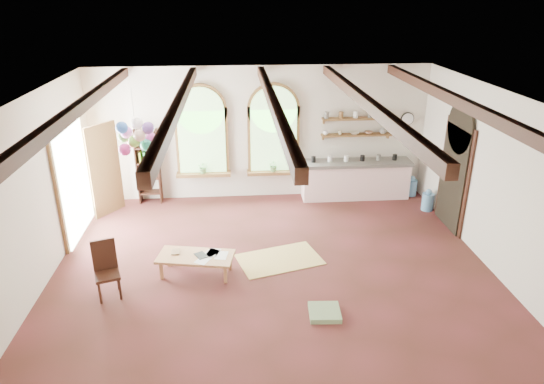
{
  "coord_description": "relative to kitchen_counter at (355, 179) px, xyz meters",
  "views": [
    {
      "loc": [
        -0.64,
        -7.72,
        4.76
      ],
      "look_at": [
        0.03,
        0.6,
        1.28
      ],
      "focal_mm": 32.0,
      "sensor_mm": 36.0,
      "label": 1
    }
  ],
  "objects": [
    {
      "name": "bookshelf",
      "position": [
        -5.0,
        0.12,
        0.42
      ],
      "size": [
        0.53,
        0.32,
        1.8
      ],
      "color": "#361B11",
      "rests_on": "floor"
    },
    {
      "name": "shelf_cup_a",
      "position": [
        -0.75,
        0.18,
        1.14
      ],
      "size": [
        0.12,
        0.1,
        0.1
      ],
      "primitive_type": "imported",
      "color": "white",
      "rests_on": "wall_shelf_lower"
    },
    {
      "name": "right_doorway",
      "position": [
        1.65,
        -1.7,
        0.62
      ],
      "size": [
        0.1,
        1.3,
        2.4
      ],
      "primitive_type": "cube",
      "color": "black",
      "rests_on": "floor"
    },
    {
      "name": "coffee_table",
      "position": [
        -3.69,
        -3.28,
        -0.14
      ],
      "size": [
        1.44,
        0.86,
        0.38
      ],
      "color": "tan",
      "rests_on": "floor"
    },
    {
      "name": "shelf_bowl_b",
      "position": [
        0.3,
        0.18,
        1.12
      ],
      "size": [
        0.2,
        0.2,
        0.06
      ],
      "primitive_type": "imported",
      "color": "#8C664C",
      "rests_on": "wall_shelf_lower"
    },
    {
      "name": "balloon_cluster",
      "position": [
        -4.7,
        -2.32,
        1.87
      ],
      "size": [
        0.74,
        0.74,
        1.14
      ],
      "color": "white",
      "rests_on": "floor"
    },
    {
      "name": "potted_plant_left",
      "position": [
        -3.7,
        0.12,
        0.37
      ],
      "size": [
        0.27,
        0.23,
        0.3
      ],
      "primitive_type": "imported",
      "color": "#598C4C",
      "rests_on": "window_left"
    },
    {
      "name": "wall_shelf_lower",
      "position": [
        0.0,
        0.18,
        1.07
      ],
      "size": [
        1.7,
        0.24,
        0.04
      ],
      "primitive_type": "cube",
      "color": "brown",
      "rests_on": "wall_back"
    },
    {
      "name": "ceiling_beams",
      "position": [
        -2.3,
        -3.2,
        2.62
      ],
      "size": [
        6.2,
        6.8,
        0.18
      ],
      "primitive_type": null,
      "color": "#361B11",
      "rests_on": "ceiling"
    },
    {
      "name": "floor",
      "position": [
        -2.3,
        -3.2,
        -0.48
      ],
      "size": [
        8.0,
        8.0,
        0.0
      ],
      "primitive_type": "plane",
      "color": "maroon",
      "rests_on": "ground"
    },
    {
      "name": "shelf_bowl_a",
      "position": [
        -0.05,
        0.18,
        1.12
      ],
      "size": [
        0.22,
        0.22,
        0.05
      ],
      "primitive_type": "imported",
      "color": "beige",
      "rests_on": "wall_shelf_lower"
    },
    {
      "name": "floor_cushion",
      "position": [
        -1.59,
        -4.65,
        -0.43
      ],
      "size": [
        0.52,
        0.52,
        0.08
      ],
      "primitive_type": "cube",
      "rotation": [
        0.0,
        0.0,
        -0.06
      ],
      "color": "gray",
      "rests_on": "floor"
    },
    {
      "name": "water_jug_a",
      "position": [
        1.45,
        0.0,
        -0.25
      ],
      "size": [
        0.27,
        0.27,
        0.51
      ],
      "color": "#5D98C8",
      "rests_on": "floor"
    },
    {
      "name": "water_jug_b",
      "position": [
        1.52,
        -0.9,
        -0.25
      ],
      "size": [
        0.27,
        0.27,
        0.53
      ],
      "color": "#5D98C8",
      "rests_on": "floor"
    },
    {
      "name": "kitchen_counter",
      "position": [
        0.0,
        0.0,
        0.0
      ],
      "size": [
        2.68,
        0.62,
        0.94
      ],
      "color": "#FDD7DB",
      "rests_on": "floor"
    },
    {
      "name": "left_doorway",
      "position": [
        -6.25,
        -1.4,
        0.67
      ],
      "size": [
        0.1,
        1.9,
        2.5
      ],
      "primitive_type": "cube",
      "color": "brown",
      "rests_on": "floor"
    },
    {
      "name": "table_book",
      "position": [
        -4.14,
        -3.14,
        -0.08
      ],
      "size": [
        0.17,
        0.23,
        0.02
      ],
      "primitive_type": "imported",
      "rotation": [
        0.0,
        0.0,
        0.04
      ],
      "color": "olive",
      "rests_on": "coffee_table"
    },
    {
      "name": "shelf_cup_b",
      "position": [
        -0.4,
        0.18,
        1.14
      ],
      "size": [
        0.1,
        0.1,
        0.09
      ],
      "primitive_type": "imported",
      "color": "beige",
      "rests_on": "wall_shelf_lower"
    },
    {
      "name": "shelf_vase",
      "position": [
        0.65,
        0.18,
        1.19
      ],
      "size": [
        0.18,
        0.18,
        0.19
      ],
      "primitive_type": "imported",
      "color": "slate",
      "rests_on": "wall_shelf_lower"
    },
    {
      "name": "potted_plant_right",
      "position": [
        -2.0,
        0.12,
        0.37
      ],
      "size": [
        0.27,
        0.23,
        0.3
      ],
      "primitive_type": "imported",
      "color": "#598C4C",
      "rests_on": "window_right"
    },
    {
      "name": "wall_clock",
      "position": [
        1.25,
        0.25,
        1.42
      ],
      "size": [
        0.32,
        0.04,
        0.32
      ],
      "primitive_type": "cylinder",
      "rotation": [
        1.57,
        0.0,
        0.0
      ],
      "color": "black",
      "rests_on": "wall_back"
    },
    {
      "name": "wall_shelf_upper",
      "position": [
        0.0,
        0.18,
        1.47
      ],
      "size": [
        1.7,
        0.24,
        0.04
      ],
      "primitive_type": "cube",
      "color": "brown",
      "rests_on": "wall_back"
    },
    {
      "name": "window_right",
      "position": [
        -2.0,
        0.23,
        1.16
      ],
      "size": [
        1.3,
        0.28,
        2.2
      ],
      "color": "brown",
      "rests_on": "floor"
    },
    {
      "name": "side_chair",
      "position": [
        -5.11,
        -3.84,
        -0.19
      ],
      "size": [
        0.49,
        0.49,
        0.99
      ],
      "color": "#361B11",
      "rests_on": "floor"
    },
    {
      "name": "window_left",
      "position": [
        -3.7,
        0.23,
        1.16
      ],
      "size": [
        1.3,
        0.28,
        2.2
      ],
      "color": "brown",
      "rests_on": "floor"
    },
    {
      "name": "floor_mat",
      "position": [
        -2.14,
        -2.9,
        -0.47
      ],
      "size": [
        1.74,
        1.34,
        0.02
      ],
      "primitive_type": "cube",
      "rotation": [
        0.0,
        0.0,
        0.28
      ],
      "color": "#D7C36B",
      "rests_on": "floor"
    },
    {
      "name": "tablet",
      "position": [
        -3.59,
        -3.3,
        -0.09
      ],
      "size": [
        0.28,
        0.31,
        0.01
      ],
      "primitive_type": "cube",
      "rotation": [
        0.0,
        0.0,
        0.51
      ],
      "color": "black",
      "rests_on": "coffee_table"
    }
  ]
}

